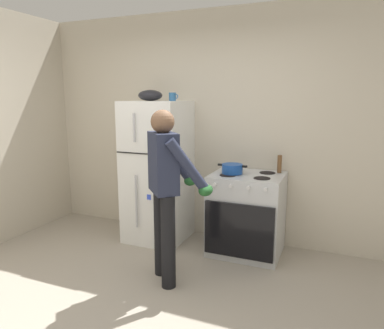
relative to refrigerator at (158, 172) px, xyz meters
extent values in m
plane|color=#9E9384|center=(0.51, -1.57, -0.83)|extent=(8.00, 8.00, 0.00)
cube|color=beige|center=(0.51, 0.38, 0.52)|extent=(6.00, 0.10, 2.70)
cube|color=white|center=(0.00, 0.00, 0.00)|extent=(0.68, 0.68, 1.66)
cube|color=black|center=(0.00, -0.34, 0.27)|extent=(0.67, 0.01, 0.01)
cylinder|color=#B7B7BC|center=(-0.08, -0.36, -0.28)|extent=(0.02, 0.02, 0.60)
cylinder|color=#B7B7BC|center=(-0.08, -0.36, 0.55)|extent=(0.02, 0.02, 0.31)
cube|color=yellow|center=(0.11, -0.35, -0.07)|extent=(0.04, 0.01, 0.06)
cube|color=green|center=(0.14, -0.35, 0.16)|extent=(0.04, 0.01, 0.06)
cube|color=blue|center=(0.07, -0.35, -0.22)|extent=(0.04, 0.01, 0.06)
cube|color=silver|center=(1.09, 0.00, -0.39)|extent=(0.76, 0.64, 0.89)
cube|color=black|center=(1.09, -0.32, -0.46)|extent=(0.53, 0.01, 0.32)
cylinder|color=black|center=(0.91, -0.14, 0.06)|extent=(0.17, 0.17, 0.01)
cylinder|color=black|center=(1.28, -0.14, 0.06)|extent=(0.17, 0.17, 0.01)
cylinder|color=black|center=(0.91, 0.14, 0.06)|extent=(0.17, 0.17, 0.01)
cylinder|color=black|center=(1.28, 0.14, 0.06)|extent=(0.17, 0.17, 0.01)
cylinder|color=silver|center=(0.83, -0.33, 0.00)|extent=(0.04, 0.03, 0.04)
cylinder|color=silver|center=(1.00, -0.33, 0.00)|extent=(0.04, 0.03, 0.04)
cylinder|color=silver|center=(1.18, -0.33, 0.00)|extent=(0.04, 0.03, 0.04)
cylinder|color=silver|center=(1.35, -0.33, 0.00)|extent=(0.04, 0.03, 0.04)
cube|color=black|center=(1.09, -0.33, -0.47)|extent=(0.72, 0.03, 0.57)
cylinder|color=black|center=(0.45, -0.81, -0.40)|extent=(0.13, 0.13, 0.86)
cylinder|color=black|center=(0.63, -1.00, -0.40)|extent=(0.13, 0.13, 0.86)
cube|color=#23283D|center=(0.54, -0.90, 0.30)|extent=(0.39, 0.40, 0.54)
sphere|color=brown|center=(0.54, -0.90, 0.66)|extent=(0.21, 0.21, 0.21)
sphere|color=#2D2D2D|center=(0.54, -0.90, 0.63)|extent=(0.15, 0.15, 0.15)
cylinder|color=#23283D|center=(0.53, -0.64, 0.29)|extent=(0.36, 0.34, 0.51)
cylinder|color=#23283D|center=(0.80, -0.94, 0.29)|extent=(0.36, 0.34, 0.51)
ellipsoid|color=#1E5123|center=(0.65, -0.53, 0.07)|extent=(0.12, 0.18, 0.10)
ellipsoid|color=#1E5123|center=(0.92, -0.83, 0.07)|extent=(0.12, 0.18, 0.10)
cylinder|color=#19479E|center=(0.93, -0.05, 0.12)|extent=(0.22, 0.22, 0.10)
cube|color=black|center=(0.80, -0.05, 0.15)|extent=(0.05, 0.03, 0.02)
cube|color=black|center=(1.07, -0.05, 0.15)|extent=(0.05, 0.03, 0.02)
cylinder|color=#2D6093|center=(0.18, 0.05, 0.88)|extent=(0.08, 0.08, 0.10)
torus|color=#2D6093|center=(0.22, 0.05, 0.88)|extent=(0.06, 0.01, 0.06)
cylinder|color=brown|center=(1.39, 0.20, 0.16)|extent=(0.05, 0.05, 0.19)
ellipsoid|color=black|center=(-0.08, 0.00, 0.89)|extent=(0.28, 0.28, 0.13)
camera|label=1|loc=(1.97, -3.67, 0.87)|focal=33.20mm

